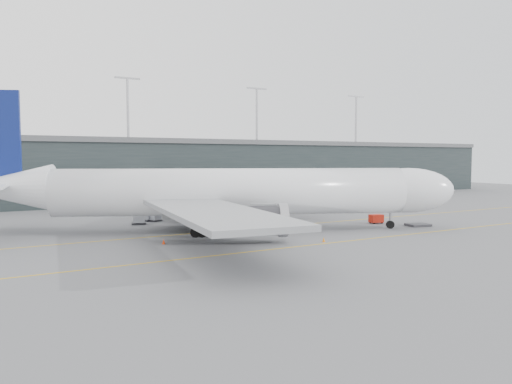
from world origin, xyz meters
TOP-DOWN VIEW (x-y plane):
  - ground at (0.00, 0.00)m, footprint 320.00×320.00m
  - taxiline_a at (0.00, -4.00)m, footprint 160.00×0.25m
  - taxiline_b at (0.00, -20.00)m, footprint 160.00×0.25m
  - taxiline_lead_main at (5.00, 20.00)m, footprint 0.25×60.00m
  - terminal at (-0.00, 58.00)m, footprint 240.00×36.00m
  - main_aircraft at (4.63, -4.55)m, footprint 67.84×62.52m
  - jet_bridge at (21.39, 24.61)m, footprint 7.47×44.70m
  - gse_cart at (29.32, -9.03)m, footprint 2.31×1.66m
  - baggage_dolly at (32.81, -14.64)m, footprint 3.86×3.37m
  - uld_a at (-4.53, 9.17)m, footprint 2.66×2.34m
  - uld_b at (-1.72, 12.40)m, footprint 2.38×2.12m
  - uld_c at (-1.02, 11.53)m, footprint 2.47×2.27m
  - cone_nose at (32.27, -7.54)m, footprint 0.43×0.43m
  - cone_wing_stbd at (10.86, -18.98)m, footprint 0.40×0.40m
  - cone_wing_port at (10.06, 10.92)m, footprint 0.42×0.42m
  - cone_tail at (-7.31, -10.27)m, footprint 0.41×0.41m

SIDE VIEW (x-z plane):
  - ground at x=0.00m, z-range 0.00..0.00m
  - taxiline_a at x=0.00m, z-range 0.00..0.02m
  - taxiline_b at x=0.00m, z-range 0.00..0.02m
  - taxiline_lead_main at x=5.00m, z-range 0.00..0.02m
  - baggage_dolly at x=32.81m, z-range 0.03..0.36m
  - cone_wing_stbd at x=10.86m, z-range 0.00..0.63m
  - cone_tail at x=-7.31m, z-range 0.00..0.66m
  - cone_wing_port at x=10.06m, z-range 0.00..0.66m
  - cone_nose at x=32.27m, z-range 0.00..0.68m
  - gse_cart at x=29.32m, z-range 0.08..1.54m
  - uld_b at x=-1.72m, z-range 0.05..1.85m
  - uld_c at x=-1.02m, z-range 0.05..1.86m
  - uld_a at x=-4.53m, z-range 0.05..2.12m
  - jet_bridge at x=21.39m, z-range 1.69..8.49m
  - main_aircraft at x=4.63m, z-range -4.38..15.57m
  - terminal at x=0.00m, z-range -6.88..22.12m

